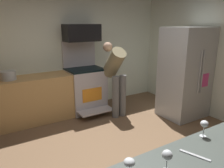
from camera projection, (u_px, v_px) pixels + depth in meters
name	position (u px, v px, depth m)	size (l,w,h in m)	color
ground_plane	(119.00, 161.00, 3.12)	(5.20, 4.80, 0.02)	brown
wall_back	(59.00, 52.00, 4.68)	(5.20, 0.12, 2.60)	silver
lower_cabinet_run	(23.00, 101.00, 4.16)	(2.40, 0.60, 0.90)	tan
oven_range	(85.00, 88.00, 4.80)	(0.76, 0.94, 1.52)	#BEB7BC
microwave	(82.00, 33.00, 4.55)	(0.74, 0.38, 0.35)	black
refrigerator	(185.00, 73.00, 4.43)	(0.88, 0.74, 1.82)	#B1B5B6
person_cook	(115.00, 73.00, 4.48)	(0.31, 0.66, 1.51)	slate
wine_glass_near	(167.00, 156.00, 1.48)	(0.07, 0.07, 0.16)	silver
wine_glass_mid	(204.00, 125.00, 1.94)	(0.07, 0.07, 0.16)	silver
wine_glass_far	(129.00, 163.00, 1.41)	(0.08, 0.08, 0.15)	silver
knife_chef	(195.00, 155.00, 1.68)	(0.24, 0.02, 0.01)	#B7BABF
stock_pot	(8.00, 75.00, 3.92)	(0.27, 0.27, 0.16)	#B2B5B6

